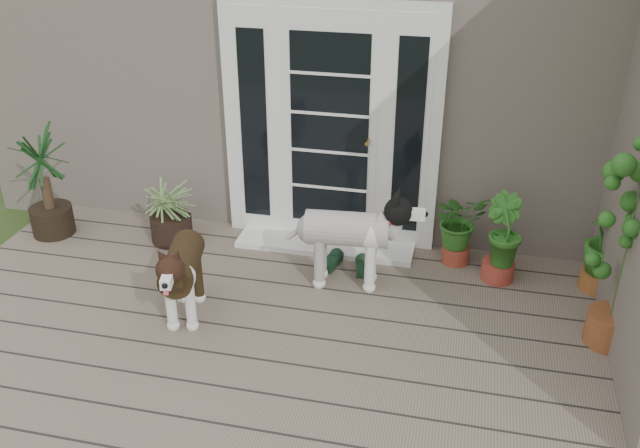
# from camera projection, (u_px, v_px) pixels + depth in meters

# --- Properties ---
(deck) EXTENTS (6.20, 4.60, 0.12)m
(deck) POSITION_uv_depth(u_px,v_px,m) (289.00, 404.00, 4.55)
(deck) COLOR #6B5B4C
(deck) RESTS_ON ground
(house_main) EXTENTS (7.40, 4.00, 3.10)m
(house_main) POSITION_uv_depth(u_px,v_px,m) (388.00, 35.00, 7.52)
(house_main) COLOR #665E54
(house_main) RESTS_ON ground
(door_unit) EXTENTS (1.90, 0.14, 2.15)m
(door_unit) POSITION_uv_depth(u_px,v_px,m) (331.00, 127.00, 5.95)
(door_unit) COLOR white
(door_unit) RESTS_ON deck
(door_step) EXTENTS (1.60, 0.40, 0.05)m
(door_step) POSITION_uv_depth(u_px,v_px,m) (325.00, 244.00, 6.27)
(door_step) COLOR white
(door_step) RESTS_ON deck
(brindle_dog) EXTENTS (0.52, 0.87, 0.68)m
(brindle_dog) POSITION_uv_depth(u_px,v_px,m) (184.00, 277.00, 5.19)
(brindle_dog) COLOR #382814
(brindle_dog) RESTS_ON deck
(white_dog) EXTENTS (0.93, 0.46, 0.75)m
(white_dog) POSITION_uv_depth(u_px,v_px,m) (347.00, 244.00, 5.57)
(white_dog) COLOR white
(white_dog) RESTS_ON deck
(spider_plant) EXTENTS (0.67, 0.67, 0.67)m
(spider_plant) POSITION_uv_depth(u_px,v_px,m) (169.00, 208.00, 6.24)
(spider_plant) COLOR #9AB36E
(spider_plant) RESTS_ON deck
(yucca) EXTENTS (0.94, 0.94, 1.06)m
(yucca) POSITION_uv_depth(u_px,v_px,m) (45.00, 182.00, 6.27)
(yucca) COLOR black
(yucca) RESTS_ON deck
(herb_a) EXTENTS (0.62, 0.62, 0.58)m
(herb_a) POSITION_uv_depth(u_px,v_px,m) (458.00, 232.00, 5.92)
(herb_a) COLOR #1E5117
(herb_a) RESTS_ON deck
(herb_b) EXTENTS (0.51, 0.51, 0.55)m
(herb_b) POSITION_uv_depth(u_px,v_px,m) (500.00, 250.00, 5.68)
(herb_b) COLOR #1A5C1B
(herb_b) RESTS_ON deck
(herb_c) EXTENTS (0.54, 0.54, 0.63)m
(herb_c) POSITION_uv_depth(u_px,v_px,m) (604.00, 256.00, 5.53)
(herb_c) COLOR #1B5317
(herb_c) RESTS_ON deck
(sapling) EXTENTS (0.68, 0.68, 1.79)m
(sapling) POSITION_uv_depth(u_px,v_px,m) (632.00, 235.00, 4.62)
(sapling) COLOR #194D16
(sapling) RESTS_ON deck
(clog_left) EXTENTS (0.19, 0.32, 0.09)m
(clog_left) POSITION_uv_depth(u_px,v_px,m) (362.00, 266.00, 5.90)
(clog_left) COLOR #14321B
(clog_left) RESTS_ON deck
(clog_right) EXTENTS (0.22, 0.34, 0.10)m
(clog_right) POSITION_uv_depth(u_px,v_px,m) (332.00, 261.00, 5.97)
(clog_right) COLOR black
(clog_right) RESTS_ON deck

